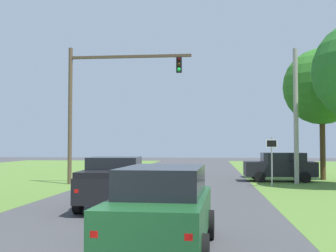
{
  "coord_description": "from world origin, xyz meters",
  "views": [
    {
      "loc": [
        2.45,
        -6.1,
        2.35
      ],
      "look_at": [
        0.41,
        13.9,
        3.22
      ],
      "focal_mm": 45.82,
      "sensor_mm": 36.0,
      "label": 1
    }
  ],
  "objects_px": {
    "traffic_light": "(100,94)",
    "oak_tree_right": "(322,87)",
    "red_suv_near": "(162,207)",
    "keep_moving_sign": "(272,155)",
    "utility_pole_right": "(296,116)",
    "crossing_suv_far": "(280,166)",
    "pickup_truck_lead": "(115,182)"
  },
  "relations": [
    {
      "from": "red_suv_near",
      "to": "traffic_light",
      "type": "bearing_deg",
      "value": 109.67
    },
    {
      "from": "keep_moving_sign",
      "to": "utility_pole_right",
      "type": "relative_size",
      "value": 0.34
    },
    {
      "from": "traffic_light",
      "to": "crossing_suv_far",
      "type": "xyz_separation_m",
      "value": [
        10.95,
        3.19,
        -4.39
      ]
    },
    {
      "from": "keep_moving_sign",
      "to": "oak_tree_right",
      "type": "height_order",
      "value": "oak_tree_right"
    },
    {
      "from": "pickup_truck_lead",
      "to": "keep_moving_sign",
      "type": "height_order",
      "value": "keep_moving_sign"
    },
    {
      "from": "pickup_truck_lead",
      "to": "oak_tree_right",
      "type": "xyz_separation_m",
      "value": [
        10.95,
        13.73,
        5.26
      ]
    },
    {
      "from": "crossing_suv_far",
      "to": "pickup_truck_lead",
      "type": "bearing_deg",
      "value": -122.89
    },
    {
      "from": "crossing_suv_far",
      "to": "utility_pole_right",
      "type": "bearing_deg",
      "value": -68.82
    },
    {
      "from": "pickup_truck_lead",
      "to": "oak_tree_right",
      "type": "distance_m",
      "value": 18.33
    },
    {
      "from": "red_suv_near",
      "to": "pickup_truck_lead",
      "type": "relative_size",
      "value": 0.91
    },
    {
      "from": "utility_pole_right",
      "to": "oak_tree_right",
      "type": "bearing_deg",
      "value": 53.94
    },
    {
      "from": "traffic_light",
      "to": "oak_tree_right",
      "type": "relative_size",
      "value": 0.93
    },
    {
      "from": "crossing_suv_far",
      "to": "red_suv_near",
      "type": "bearing_deg",
      "value": -106.41
    },
    {
      "from": "keep_moving_sign",
      "to": "oak_tree_right",
      "type": "relative_size",
      "value": 0.31
    },
    {
      "from": "keep_moving_sign",
      "to": "oak_tree_right",
      "type": "xyz_separation_m",
      "value": [
        4.05,
        5.19,
        4.47
      ]
    },
    {
      "from": "keep_moving_sign",
      "to": "utility_pole_right",
      "type": "bearing_deg",
      "value": 49.15
    },
    {
      "from": "keep_moving_sign",
      "to": "red_suv_near",
      "type": "bearing_deg",
      "value": -106.61
    },
    {
      "from": "traffic_light",
      "to": "pickup_truck_lead",
      "type": "bearing_deg",
      "value": -71.71
    },
    {
      "from": "traffic_light",
      "to": "oak_tree_right",
      "type": "distance_m",
      "value": 14.73
    },
    {
      "from": "red_suv_near",
      "to": "pickup_truck_lead",
      "type": "height_order",
      "value": "pickup_truck_lead"
    },
    {
      "from": "keep_moving_sign",
      "to": "crossing_suv_far",
      "type": "bearing_deg",
      "value": 74.39
    },
    {
      "from": "oak_tree_right",
      "to": "utility_pole_right",
      "type": "bearing_deg",
      "value": -126.06
    },
    {
      "from": "traffic_light",
      "to": "utility_pole_right",
      "type": "distance_m",
      "value": 11.79
    },
    {
      "from": "red_suv_near",
      "to": "utility_pole_right",
      "type": "relative_size",
      "value": 0.58
    },
    {
      "from": "pickup_truck_lead",
      "to": "traffic_light",
      "type": "height_order",
      "value": "traffic_light"
    },
    {
      "from": "keep_moving_sign",
      "to": "crossing_suv_far",
      "type": "relative_size",
      "value": 0.62
    },
    {
      "from": "red_suv_near",
      "to": "utility_pole_right",
      "type": "height_order",
      "value": "utility_pole_right"
    },
    {
      "from": "red_suv_near",
      "to": "oak_tree_right",
      "type": "distance_m",
      "value": 22.33
    },
    {
      "from": "red_suv_near",
      "to": "keep_moving_sign",
      "type": "xyz_separation_m",
      "value": [
        4.42,
        14.8,
        0.78
      ]
    },
    {
      "from": "pickup_truck_lead",
      "to": "utility_pole_right",
      "type": "distance_m",
      "value": 13.96
    },
    {
      "from": "traffic_light",
      "to": "crossing_suv_far",
      "type": "relative_size",
      "value": 1.83
    },
    {
      "from": "keep_moving_sign",
      "to": "oak_tree_right",
      "type": "bearing_deg",
      "value": 52.03
    }
  ]
}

